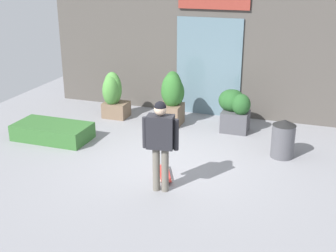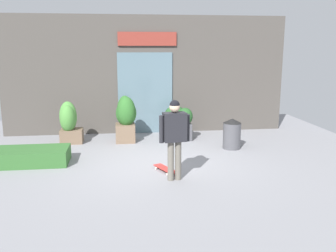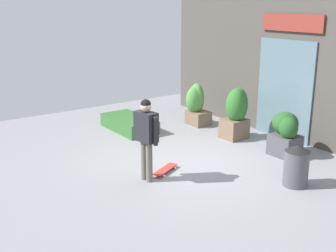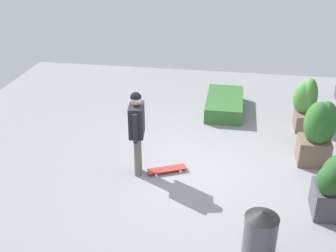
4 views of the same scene
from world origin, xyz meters
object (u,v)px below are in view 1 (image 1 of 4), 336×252
skateboard (165,173)px  planter_box_left (113,95)px  planter_box_right (234,107)px  planter_box_mid (172,96)px  trash_bin (283,138)px  skateboarder (160,137)px

skateboard → planter_box_left: planter_box_left is taller
planter_box_right → skateboard: bearing=-104.2°
planter_box_left → planter_box_mid: bearing=0.4°
planter_box_right → trash_bin: 1.80m
skateboard → planter_box_mid: (-0.82, 2.85, 0.68)m
planter_box_left → trash_bin: bearing=-14.5°
planter_box_left → trash_bin: (4.46, -1.16, -0.19)m
skateboarder → planter_box_left: (-2.56, 3.38, -0.43)m
skateboarder → trash_bin: bearing=-48.4°
skateboarder → planter_box_mid: (-0.94, 3.39, -0.29)m
planter_box_mid → planter_box_right: bearing=2.5°
skateboarder → skateboard: bearing=4.8°
skateboard → planter_box_right: size_ratio=0.76×
skateboard → planter_box_right: 3.06m
skateboarder → planter_box_mid: bearing=7.6°
planter_box_left → planter_box_right: (3.17, 0.08, -0.02)m
skateboard → trash_bin: bearing=-75.6°
planter_box_mid → trash_bin: size_ratio=1.62×
planter_box_mid → trash_bin: (2.84, -1.17, -0.33)m
planter_box_right → planter_box_mid: size_ratio=0.75×
trash_bin → skateboarder: bearing=-130.6°
skateboarder → planter_box_left: bearing=29.3°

